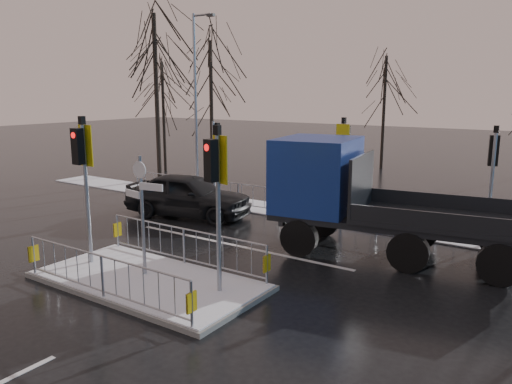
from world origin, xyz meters
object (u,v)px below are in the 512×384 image
Objects in this scene: traffic_island at (147,269)px; flatbed_truck at (350,192)px; car_far_lane at (188,195)px; street_lamp_left at (197,98)px.

traffic_island is 6.36m from flatbed_truck.
street_lamp_left reaches higher than car_far_lane.
car_far_lane is at bearing -54.46° from street_lamp_left.
car_far_lane is at bearing 176.36° from flatbed_truck.
street_lamp_left is (-9.51, 4.12, 2.68)m from flatbed_truck.
car_far_lane is at bearing 123.12° from traffic_island.
flatbed_truck is (3.09, 5.37, 1.42)m from traffic_island.
flatbed_truck is at bearing -106.06° from car_far_lane.
car_far_lane is 0.65× the size of flatbed_truck.
flatbed_truck is (6.88, -0.44, 0.97)m from car_far_lane.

